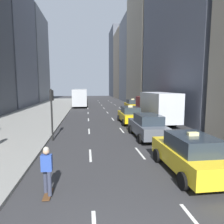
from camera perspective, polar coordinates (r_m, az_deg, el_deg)
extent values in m
cube|color=gray|center=(30.60, -19.71, -0.07)|extent=(8.00, 66.00, 0.15)
cube|color=white|center=(11.27, -6.21, -12.16)|extent=(0.12, 2.00, 0.01)
cube|color=white|center=(17.05, -6.57, -5.46)|extent=(0.12, 2.00, 0.01)
cube|color=white|center=(22.94, -6.75, -2.18)|extent=(0.12, 2.00, 0.01)
cube|color=white|center=(28.88, -6.85, -0.24)|extent=(0.12, 2.00, 0.01)
cube|color=white|center=(34.84, -6.92, 1.04)|extent=(0.12, 2.00, 0.01)
cube|color=white|center=(40.81, -6.97, 1.94)|extent=(0.12, 2.00, 0.01)
cube|color=white|center=(46.79, -7.00, 2.61)|extent=(0.12, 2.00, 0.01)
cube|color=white|center=(52.77, -7.03, 3.13)|extent=(0.12, 2.00, 0.01)
cube|color=white|center=(11.65, 7.99, -11.53)|extent=(0.12, 2.00, 0.01)
cube|color=white|center=(17.30, 2.78, -5.24)|extent=(0.12, 2.00, 0.01)
cube|color=white|center=(23.13, 0.21, -2.05)|extent=(0.12, 2.00, 0.01)
cube|color=white|center=(29.03, -1.32, -0.15)|extent=(0.12, 2.00, 0.01)
cube|color=white|center=(34.96, -2.33, 1.10)|extent=(0.12, 2.00, 0.01)
cube|color=white|center=(40.91, -3.04, 2.00)|extent=(0.12, 2.00, 0.01)
cube|color=white|center=(46.88, -3.58, 2.66)|extent=(0.12, 2.00, 0.01)
cube|color=white|center=(52.85, -3.99, 3.17)|extent=(0.12, 2.00, 0.01)
cube|color=white|center=(12.65, 20.53, -10.41)|extent=(0.12, 2.00, 0.01)
cube|color=white|center=(17.99, 11.63, -4.89)|extent=(0.12, 2.00, 0.01)
cube|color=white|center=(23.65, 6.95, -1.90)|extent=(0.12, 2.00, 0.01)
cube|color=white|center=(29.44, 4.11, -0.06)|extent=(0.12, 2.00, 0.01)
cube|color=white|center=(35.31, 2.21, 1.17)|extent=(0.12, 2.00, 0.01)
cube|color=white|center=(41.21, 0.85, 2.04)|extent=(0.12, 2.00, 0.01)
cube|color=white|center=(47.14, -0.17, 2.70)|extent=(0.12, 2.00, 0.01)
cube|color=white|center=(53.08, -0.97, 3.21)|extent=(0.12, 2.00, 0.01)
cube|color=slate|center=(43.80, -27.55, 24.12)|extent=(6.00, 13.48, 34.05)
cube|color=gray|center=(56.29, -21.86, 14.08)|extent=(6.00, 14.02, 21.87)
cube|color=#A89E89|center=(42.98, 10.13, 17.98)|extent=(6.00, 13.30, 23.66)
cube|color=gray|center=(54.41, 6.17, 14.34)|extent=(6.00, 10.45, 21.00)
cube|color=gray|center=(66.00, 3.72, 13.08)|extent=(6.00, 12.13, 20.94)
cube|color=#4C515B|center=(79.24, 1.87, 13.70)|extent=(6.00, 13.64, 25.32)
cube|color=yellow|center=(31.89, 5.78, 1.75)|extent=(1.80, 4.40, 0.76)
cube|color=#28333D|center=(31.58, 5.90, 2.97)|extent=(1.58, 2.29, 0.64)
cube|color=#F2E599|center=(31.55, 5.91, 3.68)|extent=(0.44, 0.20, 0.14)
cylinder|color=black|center=(33.07, 3.72, 1.31)|extent=(0.22, 0.66, 0.66)
cylinder|color=black|center=(33.46, 6.75, 1.34)|extent=(0.22, 0.66, 0.66)
cylinder|color=black|center=(30.42, 4.69, 0.78)|extent=(0.22, 0.66, 0.66)
cylinder|color=black|center=(30.84, 7.97, 0.82)|extent=(0.22, 0.66, 0.66)
cube|color=yellow|center=(9.48, 20.98, -11.91)|extent=(1.80, 4.40, 0.76)
cube|color=#28333D|center=(9.06, 21.98, -8.22)|extent=(1.58, 2.29, 0.64)
cube|color=#F2E599|center=(8.97, 22.09, -5.81)|extent=(0.44, 0.20, 0.14)
cylinder|color=black|center=(10.42, 12.80, -12.05)|extent=(0.22, 0.66, 0.66)
cylinder|color=black|center=(11.15, 21.70, -11.11)|extent=(0.22, 0.66, 0.66)
cylinder|color=black|center=(8.11, 19.71, -18.09)|extent=(0.22, 0.66, 0.66)
cube|color=yellow|center=(20.62, 5.04, -1.24)|extent=(1.80, 4.40, 0.76)
cube|color=#28333D|center=(20.27, 5.22, 0.61)|extent=(1.58, 2.29, 0.64)
cube|color=#F2E599|center=(20.23, 5.23, 1.71)|extent=(0.44, 0.20, 0.14)
cylinder|color=black|center=(21.84, 1.96, -1.75)|extent=(0.22, 0.66, 0.66)
cylinder|color=black|center=(22.19, 6.56, -1.65)|extent=(0.22, 0.66, 0.66)
cylinder|color=black|center=(19.19, 3.26, -3.01)|extent=(0.22, 0.66, 0.66)
cylinder|color=black|center=(19.59, 8.45, -2.87)|extent=(0.22, 0.66, 0.66)
cube|color=#565B66|center=(14.93, 9.89, -4.51)|extent=(1.80, 4.71, 0.79)
cube|color=#28333D|center=(14.54, 10.28, -1.97)|extent=(1.58, 2.45, 0.64)
cylinder|color=black|center=(16.17, 5.28, -4.97)|extent=(0.22, 0.66, 0.66)
cylinder|color=black|center=(16.65, 11.36, -4.73)|extent=(0.22, 0.66, 0.66)
cylinder|color=black|center=(13.42, 7.99, -7.56)|extent=(0.22, 0.66, 0.66)
cylinder|color=black|center=(13.99, 15.18, -7.14)|extent=(0.22, 0.66, 0.66)
cube|color=#B7BCC1|center=(40.02, -9.01, 4.37)|extent=(2.50, 11.60, 2.90)
cube|color=#28333D|center=(45.75, -8.80, 5.17)|extent=(2.30, 0.12, 1.40)
cube|color=#28333D|center=(40.06, -10.76, 4.84)|extent=(0.08, 9.86, 1.10)
cube|color=yellow|center=(45.72, -8.82, 6.29)|extent=(1.50, 0.10, 0.36)
cylinder|color=black|center=(43.74, -10.47, 2.87)|extent=(0.30, 1.00, 1.00)
cylinder|color=black|center=(43.67, -7.19, 2.93)|extent=(0.30, 1.00, 1.00)
cylinder|color=black|center=(36.99, -11.06, 2.08)|extent=(0.30, 1.00, 1.00)
cylinder|color=black|center=(36.90, -7.18, 2.15)|extent=(0.30, 1.00, 1.00)
cube|color=maroon|center=(24.42, 9.85, 1.87)|extent=(2.10, 2.40, 2.10)
cube|color=#28333D|center=(25.50, 9.11, 2.78)|extent=(1.90, 0.10, 0.90)
cube|color=silver|center=(20.43, 13.30, 1.60)|extent=(2.30, 6.00, 2.70)
cylinder|color=black|center=(24.26, 7.42, -0.62)|extent=(0.28, 0.90, 0.90)
cylinder|color=black|center=(24.87, 12.11, -0.53)|extent=(0.28, 0.90, 0.90)
cylinder|color=black|center=(19.11, 11.20, -2.81)|extent=(0.28, 0.90, 0.90)
cylinder|color=black|center=(19.95, 17.49, -2.59)|extent=(0.28, 0.90, 0.90)
cube|color=brown|center=(7.78, -17.83, -21.47)|extent=(0.24, 0.80, 0.03)
cylinder|color=black|center=(8.03, -17.43, -20.68)|extent=(0.18, 0.05, 0.05)
cylinder|color=black|center=(7.55, -18.24, -22.64)|extent=(0.18, 0.05, 0.05)
cylinder|color=#383D51|center=(7.71, -18.48, -18.16)|extent=(0.14, 0.14, 0.84)
cylinder|color=#383D51|center=(7.46, -17.42, -19.00)|extent=(0.14, 0.14, 0.84)
cube|color=#2D4CA5|center=(7.31, -18.18, -13.62)|extent=(0.36, 0.22, 0.56)
sphere|color=tan|center=(7.18, -18.31, -10.63)|extent=(0.22, 0.22, 0.22)
sphere|color=#B2AD9E|center=(7.16, -18.33, -10.17)|extent=(0.20, 0.20, 0.20)
cylinder|color=black|center=(14.31, -16.82, -0.87)|extent=(0.12, 0.12, 3.60)
cube|color=black|center=(14.36, -16.90, 4.57)|extent=(0.24, 0.20, 0.72)
sphere|color=red|center=(14.46, -16.86, 5.50)|extent=(0.14, 0.14, 0.14)
sphere|color=#4C3F14|center=(14.47, -16.82, 4.59)|extent=(0.14, 0.14, 0.14)
sphere|color=#198C2D|center=(14.48, -16.79, 3.68)|extent=(0.14, 0.14, 0.14)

